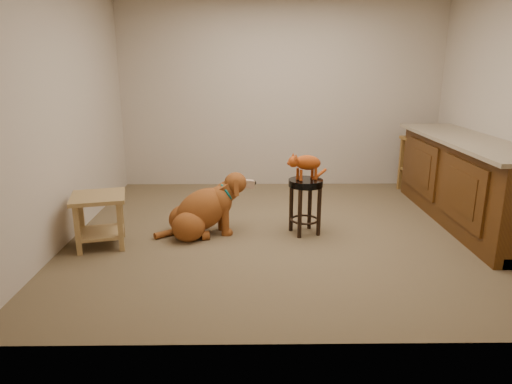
{
  "coord_description": "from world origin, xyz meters",
  "views": [
    {
      "loc": [
        -0.44,
        -4.51,
        1.71
      ],
      "look_at": [
        -0.38,
        -0.04,
        0.45
      ],
      "focal_mm": 32.0,
      "sensor_mm": 36.0,
      "label": 1
    }
  ],
  "objects_px": {
    "golden_retriever": "(203,211)",
    "tabby_kitten": "(305,164)",
    "side_table": "(99,213)",
    "padded_stool": "(305,195)",
    "wood_stool": "(418,164)"
  },
  "relations": [
    {
      "from": "side_table",
      "to": "golden_retriever",
      "type": "height_order",
      "value": "golden_retriever"
    },
    {
      "from": "tabby_kitten",
      "to": "padded_stool",
      "type": "bearing_deg",
      "value": -5.72
    },
    {
      "from": "wood_stool",
      "to": "padded_stool",
      "type": "bearing_deg",
      "value": -137.45
    },
    {
      "from": "wood_stool",
      "to": "tabby_kitten",
      "type": "height_order",
      "value": "tabby_kitten"
    },
    {
      "from": "padded_stool",
      "to": "tabby_kitten",
      "type": "bearing_deg",
      "value": -166.83
    },
    {
      "from": "golden_retriever",
      "to": "side_table",
      "type": "bearing_deg",
      "value": -179.3
    },
    {
      "from": "golden_retriever",
      "to": "tabby_kitten",
      "type": "relative_size",
      "value": 2.37
    },
    {
      "from": "side_table",
      "to": "tabby_kitten",
      "type": "bearing_deg",
      "value": 8.91
    },
    {
      "from": "padded_stool",
      "to": "wood_stool",
      "type": "distance_m",
      "value": 2.34
    },
    {
      "from": "padded_stool",
      "to": "golden_retriever",
      "type": "relative_size",
      "value": 0.55
    },
    {
      "from": "wood_stool",
      "to": "tabby_kitten",
      "type": "bearing_deg",
      "value": -137.59
    },
    {
      "from": "padded_stool",
      "to": "tabby_kitten",
      "type": "height_order",
      "value": "tabby_kitten"
    },
    {
      "from": "padded_stool",
      "to": "side_table",
      "type": "distance_m",
      "value": 2.04
    },
    {
      "from": "side_table",
      "to": "tabby_kitten",
      "type": "distance_m",
      "value": 2.07
    },
    {
      "from": "wood_stool",
      "to": "side_table",
      "type": "height_order",
      "value": "wood_stool"
    }
  ]
}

